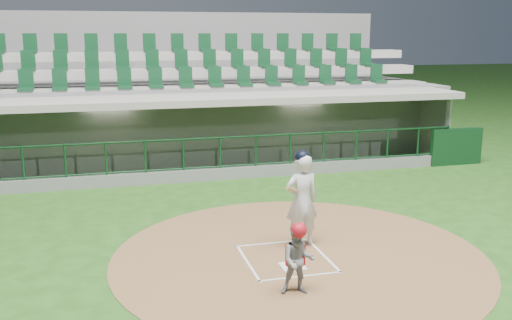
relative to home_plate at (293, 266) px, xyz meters
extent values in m
plane|color=#1E4814|center=(0.00, 0.70, -0.02)|extent=(120.00, 120.00, 0.00)
cylinder|color=brown|center=(0.30, 0.50, -0.02)|extent=(7.20, 7.20, 0.01)
cube|color=silver|center=(0.00, 0.00, 0.00)|extent=(0.43, 0.43, 0.02)
cube|color=white|center=(-0.75, 0.40, 0.00)|extent=(0.05, 1.80, 0.01)
cube|color=white|center=(0.75, 0.40, 0.00)|extent=(0.05, 1.80, 0.01)
cube|color=silver|center=(0.00, 1.25, 0.00)|extent=(1.55, 0.05, 0.01)
cube|color=silver|center=(0.00, -0.45, 0.00)|extent=(1.55, 0.05, 0.01)
cube|color=gray|center=(0.00, 8.20, -0.57)|extent=(15.00, 3.00, 0.10)
cube|color=slate|center=(0.00, 9.80, 0.83)|extent=(15.00, 0.20, 2.70)
cube|color=#BBB5A6|center=(0.00, 9.68, 1.08)|extent=(13.50, 0.04, 0.90)
cube|color=slate|center=(7.50, 8.20, 0.83)|extent=(0.20, 3.00, 2.70)
cube|color=gray|center=(0.00, 7.95, 2.28)|extent=(15.40, 3.50, 0.20)
cube|color=slate|center=(0.00, 6.65, 0.13)|extent=(15.00, 0.15, 0.40)
cube|color=black|center=(0.00, 6.65, 1.70)|extent=(15.00, 0.01, 0.95)
cube|color=brown|center=(0.00, 9.25, -0.30)|extent=(12.75, 0.40, 0.45)
cube|color=white|center=(-3.00, 8.20, 2.15)|extent=(1.30, 0.35, 0.04)
cube|color=white|center=(3.00, 8.20, 2.15)|extent=(1.30, 0.35, 0.04)
cube|color=black|center=(7.80, 6.60, 0.58)|extent=(1.80, 0.18, 1.20)
imported|color=maroon|center=(-4.50, 9.03, 0.31)|extent=(1.16, 0.77, 1.66)
imported|color=#B11313|center=(-1.32, 9.02, 0.33)|extent=(1.07, 0.63, 1.71)
imported|color=maroon|center=(2.63, 9.00, 0.38)|extent=(1.04, 0.87, 1.81)
imported|color=maroon|center=(4.14, 8.86, 0.39)|extent=(1.75, 0.75, 1.83)
cube|color=slate|center=(0.00, 11.45, 1.13)|extent=(17.00, 6.50, 2.50)
cube|color=gray|center=(0.00, 9.95, 2.28)|extent=(16.60, 0.95, 0.30)
cube|color=#9F9890|center=(0.00, 10.90, 2.83)|extent=(16.60, 0.95, 0.30)
cube|color=#A19D91|center=(0.00, 11.85, 3.38)|extent=(16.60, 0.95, 0.30)
cube|color=slate|center=(0.00, 14.80, 2.50)|extent=(17.00, 0.25, 5.05)
imported|color=silver|center=(0.51, 1.00, 0.93)|extent=(0.72, 0.50, 1.88)
sphere|color=black|center=(0.51, 1.00, 1.81)|extent=(0.28, 0.28, 0.28)
cylinder|color=#A07549|center=(0.26, 0.75, 1.23)|extent=(0.58, 0.79, 0.39)
imported|color=gray|center=(-0.26, -1.04, 0.56)|extent=(0.63, 0.54, 1.14)
sphere|color=#B2131F|center=(-0.26, -1.04, 1.08)|extent=(0.26, 0.26, 0.26)
cube|color=#AF1217|center=(-0.26, -0.89, 0.60)|extent=(0.32, 0.10, 0.35)
camera|label=1|loc=(-3.16, -9.26, 4.17)|focal=40.00mm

